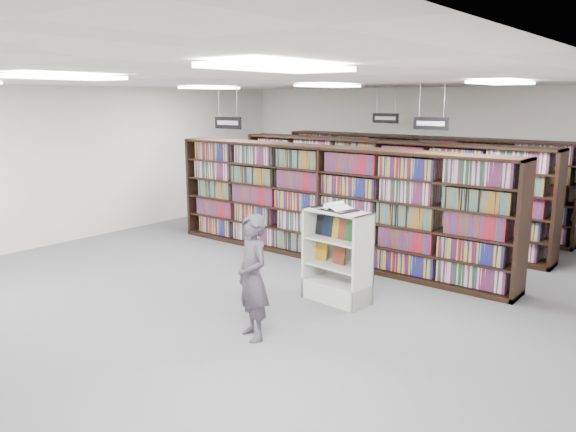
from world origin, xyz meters
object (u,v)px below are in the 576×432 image
Objects in this scene: bookshelf_row_near at (327,204)px; open_book at (335,207)px; endcap_display at (339,270)px; shopper at (253,277)px.

bookshelf_row_near reaches higher than open_book.
bookshelf_row_near is at bearing 140.26° from open_book.
bookshelf_row_near reaches higher than endcap_display.
endcap_display is at bearing 110.96° from shopper.
bookshelf_row_near is at bearing 134.33° from shopper.
open_book is (1.31, -1.70, 0.34)m from bookshelf_row_near.
open_book is 0.45× the size of shopper.
shopper is (-0.08, -1.78, 0.32)m from endcap_display.
bookshelf_row_near is 5.14× the size of endcap_display.
shopper is (0.00, -1.78, -0.61)m from open_book.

